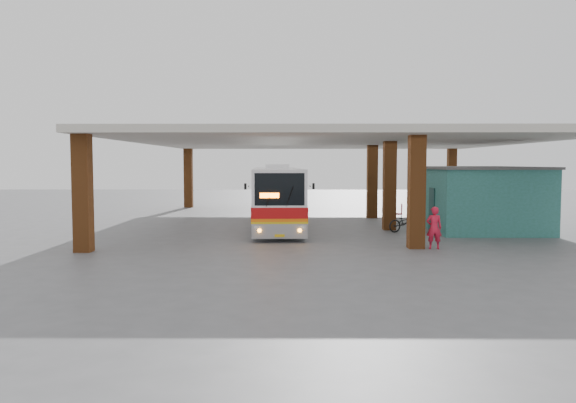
{
  "coord_description": "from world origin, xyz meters",
  "views": [
    {
      "loc": [
        -1.76,
        -24.56,
        3.28
      ],
      "look_at": [
        -1.96,
        0.0,
        1.6
      ],
      "focal_mm": 35.0,
      "sensor_mm": 36.0,
      "label": 1
    }
  ],
  "objects_px": {
    "coach_bus": "(277,196)",
    "motorcycle": "(406,222)",
    "pedestrian": "(434,228)",
    "red_chair": "(400,212)"
  },
  "relations": [
    {
      "from": "coach_bus",
      "to": "motorcycle",
      "type": "bearing_deg",
      "value": -17.63
    },
    {
      "from": "motorcycle",
      "to": "pedestrian",
      "type": "bearing_deg",
      "value": 158.56
    },
    {
      "from": "motorcycle",
      "to": "pedestrian",
      "type": "relative_size",
      "value": 1.12
    },
    {
      "from": "motorcycle",
      "to": "red_chair",
      "type": "bearing_deg",
      "value": -30.2
    },
    {
      "from": "motorcycle",
      "to": "red_chair",
      "type": "xyz_separation_m",
      "value": [
        1.03,
        6.8,
        -0.08
      ]
    },
    {
      "from": "coach_bus",
      "to": "motorcycle",
      "type": "relative_size",
      "value": 6.14
    },
    {
      "from": "coach_bus",
      "to": "pedestrian",
      "type": "distance_m",
      "value": 9.35
    },
    {
      "from": "coach_bus",
      "to": "motorcycle",
      "type": "height_order",
      "value": "coach_bus"
    },
    {
      "from": "coach_bus",
      "to": "pedestrian",
      "type": "height_order",
      "value": "coach_bus"
    },
    {
      "from": "coach_bus",
      "to": "red_chair",
      "type": "xyz_separation_m",
      "value": [
        7.24,
        5.17,
        -1.21
      ]
    }
  ]
}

